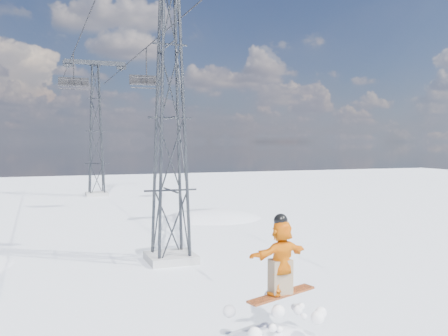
{
  "coord_description": "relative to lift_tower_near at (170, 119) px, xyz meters",
  "views": [
    {
      "loc": [
        -3.96,
        -10.42,
        4.59
      ],
      "look_at": [
        1.21,
        3.32,
        3.82
      ],
      "focal_mm": 40.0,
      "sensor_mm": 36.0,
      "label": 1
    }
  ],
  "objects": [
    {
      "name": "lift_chair_mid",
      "position": [
        2.2,
        14.76,
        3.19
      ],
      "size": [
        2.21,
        0.64,
        2.74
      ],
      "color": "black",
      "rests_on": "ground"
    },
    {
      "name": "haul_cables",
      "position": [
        0.0,
        11.5,
        5.38
      ],
      "size": [
        4.46,
        51.0,
        0.06
      ],
      "color": "black",
      "rests_on": "ground"
    },
    {
      "name": "lift_tower_far",
      "position": [
        0.0,
        25.0,
        0.0
      ],
      "size": [
        5.2,
        1.8,
        11.43
      ],
      "color": "#999999",
      "rests_on": "ground"
    },
    {
      "name": "lift_tower_near",
      "position": [
        0.0,
        0.0,
        0.0
      ],
      "size": [
        5.2,
        1.8,
        11.43
      ],
      "color": "#999999",
      "rests_on": "ground"
    },
    {
      "name": "lift_chair_far",
      "position": [
        -2.2,
        18.48,
        3.31
      ],
      "size": [
        2.09,
        0.6,
        2.59
      ],
      "color": "black",
      "rests_on": "ground"
    }
  ]
}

